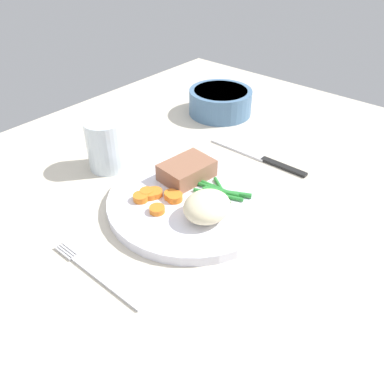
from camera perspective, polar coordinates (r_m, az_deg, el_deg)
The scene contains 10 objects.
dining_table at distance 63.84cm, azimuth -2.41°, elevation -3.00°, with size 120.00×90.00×2.00cm.
dinner_plate at distance 63.24cm, azimuth 0.00°, elevation -1.32°, with size 26.69×26.69×1.60cm, color white.
meat_portion at distance 66.41cm, azimuth -0.74°, elevation 3.10°, with size 8.50×6.02×2.93cm, color #936047.
mashed_potatoes at distance 57.68cm, azimuth 2.08°, elevation -2.13°, with size 7.44×6.53×3.90cm, color beige.
carrot_slices at distance 62.14cm, azimuth -5.01°, elevation -0.75°, with size 6.41×6.76×1.06cm.
green_beans at distance 63.71cm, azimuth 3.89°, elevation 0.20°, with size 5.28×10.06×0.80cm.
fork at distance 54.08cm, azimuth -13.46°, elevation -11.40°, with size 1.44×16.60×0.40cm.
knife at distance 76.55cm, azimuth 9.55°, elevation 4.89°, with size 1.70×20.50×0.64cm.
water_glass at distance 72.69cm, azimuth -12.09°, elevation 6.13°, with size 6.82×6.82×9.08cm.
salad_bowl at distance 92.12cm, azimuth 4.06°, elevation 12.90°, with size 14.00×14.00×5.51cm.
Camera 1 is at (-35.94, -34.19, 41.18)cm, focal length 37.39 mm.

